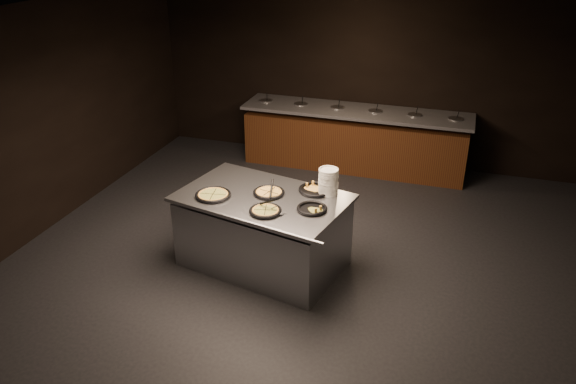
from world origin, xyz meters
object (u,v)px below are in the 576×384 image
Objects in this scene: serving_counter at (263,232)px; plate_stack at (328,182)px; pan_veggie_whole at (213,195)px; pan_cheese_whole at (269,192)px.

serving_counter is 0.99m from plate_stack.
plate_stack is at bearing 21.28° from pan_veggie_whole.
pan_veggie_whole is (-0.54, -0.18, 0.50)m from serving_counter.
plate_stack is (0.70, 0.31, 0.63)m from serving_counter.
plate_stack reaches higher than pan_veggie_whole.
plate_stack is 1.33m from pan_veggie_whole.
pan_cheese_whole is (0.05, 0.08, 0.50)m from serving_counter.
pan_cheese_whole is at bearing -160.83° from plate_stack.
pan_cheese_whole is at bearing 69.57° from serving_counter.
plate_stack is at bearing 35.54° from serving_counter.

